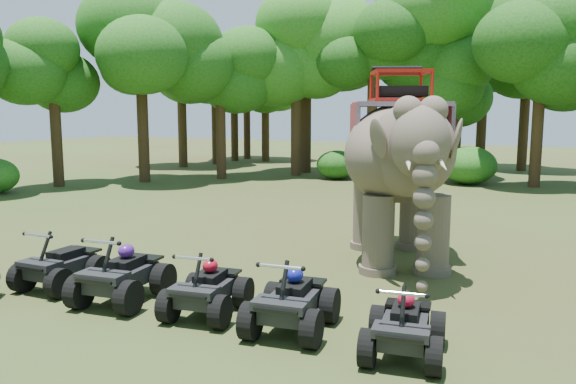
% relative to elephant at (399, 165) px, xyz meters
% --- Properties ---
extents(ground, '(110.00, 110.00, 0.00)m').
position_rel_elephant_xyz_m(ground, '(-1.70, -3.77, -2.34)').
color(ground, '#47381E').
rests_on(ground, ground).
extents(elephant, '(4.52, 6.08, 4.67)m').
position_rel_elephant_xyz_m(elephant, '(0.00, 0.00, 0.00)').
color(elephant, brown).
rests_on(elephant, ground).
extents(atv_0, '(1.28, 1.72, 1.24)m').
position_rel_elephant_xyz_m(atv_0, '(-5.64, -5.16, -1.71)').
color(atv_0, black).
rests_on(atv_0, ground).
extents(atv_1, '(1.53, 1.95, 1.34)m').
position_rel_elephant_xyz_m(atv_1, '(-3.88, -5.30, -1.67)').
color(atv_1, black).
rests_on(atv_1, ground).
extents(atv_2, '(1.42, 1.79, 1.21)m').
position_rel_elephant_xyz_m(atv_2, '(-2.03, -5.18, -1.73)').
color(atv_2, black).
rests_on(atv_2, ground).
extents(atv_3, '(1.46, 1.87, 1.28)m').
position_rel_elephant_xyz_m(atv_3, '(-0.36, -5.18, -1.70)').
color(atv_3, black).
rests_on(atv_3, ground).
extents(atv_4, '(1.36, 1.72, 1.16)m').
position_rel_elephant_xyz_m(atv_4, '(1.56, -5.34, -1.76)').
color(atv_4, black).
rests_on(atv_4, ground).
extents(tree_0, '(4.60, 4.60, 6.57)m').
position_rel_elephant_xyz_m(tree_0, '(-1.70, 18.39, 0.95)').
color(tree_0, '#195114').
rests_on(tree_0, ground).
extents(tree_1, '(5.52, 5.52, 7.88)m').
position_rel_elephant_xyz_m(tree_1, '(2.39, 16.16, 1.61)').
color(tree_1, '#195114').
rests_on(tree_1, ground).
extents(tree_23, '(5.02, 5.02, 7.18)m').
position_rel_elephant_xyz_m(tree_23, '(-18.46, 6.30, 1.25)').
color(tree_23, '#195114').
rests_on(tree_23, ground).
extents(tree_24, '(6.20, 6.20, 8.85)m').
position_rel_elephant_xyz_m(tree_24, '(-15.88, 9.54, 2.09)').
color(tree_24, '#195114').
rests_on(tree_24, ground).
extents(tree_25, '(5.34, 5.34, 7.63)m').
position_rel_elephant_xyz_m(tree_25, '(-13.05, 12.46, 1.48)').
color(tree_25, '#195114').
rests_on(tree_25, ground).
extents(tree_26, '(6.20, 6.20, 8.86)m').
position_rel_elephant_xyz_m(tree_26, '(-10.10, 15.66, 2.09)').
color(tree_26, '#195114').
rests_on(tree_26, ground).
extents(tree_27, '(5.63, 5.63, 8.04)m').
position_rel_elephant_xyz_m(tree_27, '(-5.77, 16.08, 1.68)').
color(tree_27, '#195114').
rests_on(tree_27, ground).
extents(tree_28, '(5.09, 5.09, 7.27)m').
position_rel_elephant_xyz_m(tree_28, '(-18.35, 24.38, 1.30)').
color(tree_28, '#195114').
rests_on(tree_28, ground).
extents(tree_30, '(5.53, 5.53, 7.90)m').
position_rel_elephant_xyz_m(tree_30, '(-18.30, 22.47, 1.61)').
color(tree_30, '#195114').
rests_on(tree_30, ground).
extents(tree_31, '(7.58, 7.58, 10.83)m').
position_rel_elephant_xyz_m(tree_31, '(-3.96, 20.54, 3.08)').
color(tree_31, '#195114').
rests_on(tree_31, ground).
extents(tree_32, '(4.90, 4.90, 7.01)m').
position_rel_elephant_xyz_m(tree_32, '(-18.05, 19.54, 1.17)').
color(tree_32, '#195114').
rests_on(tree_32, ground).
extents(tree_34, '(5.79, 5.79, 8.28)m').
position_rel_elephant_xyz_m(tree_34, '(-3.08, 18.71, 1.80)').
color(tree_34, '#195114').
rests_on(tree_34, ground).
extents(tree_35, '(7.34, 7.34, 10.49)m').
position_rel_elephant_xyz_m(tree_35, '(-10.23, 17.36, 2.91)').
color(tree_35, '#195114').
rests_on(tree_35, ground).
extents(tree_36, '(6.52, 6.52, 9.31)m').
position_rel_elephant_xyz_m(tree_36, '(1.32, 24.11, 2.32)').
color(tree_36, '#195114').
rests_on(tree_36, ground).
extents(tree_37, '(5.37, 5.37, 7.68)m').
position_rel_elephant_xyz_m(tree_37, '(-16.44, 23.88, 1.50)').
color(tree_37, '#195114').
rests_on(tree_37, ground).
extents(tree_38, '(6.78, 6.78, 9.68)m').
position_rel_elephant_xyz_m(tree_38, '(-1.05, 23.35, 2.50)').
color(tree_38, '#195114').
rests_on(tree_38, ground).
extents(tree_39, '(6.51, 6.51, 9.30)m').
position_rel_elephant_xyz_m(tree_39, '(-18.92, 16.97, 2.31)').
color(tree_39, '#195114').
rests_on(tree_39, ground).
extents(tree_40, '(5.52, 5.52, 7.88)m').
position_rel_elephant_xyz_m(tree_40, '(-16.02, 23.02, 1.61)').
color(tree_40, '#195114').
rests_on(tree_40, ground).
extents(tree_41, '(7.22, 7.22, 10.31)m').
position_rel_elephant_xyz_m(tree_41, '(-1.84, 18.21, 2.82)').
color(tree_41, '#195114').
rests_on(tree_41, ground).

